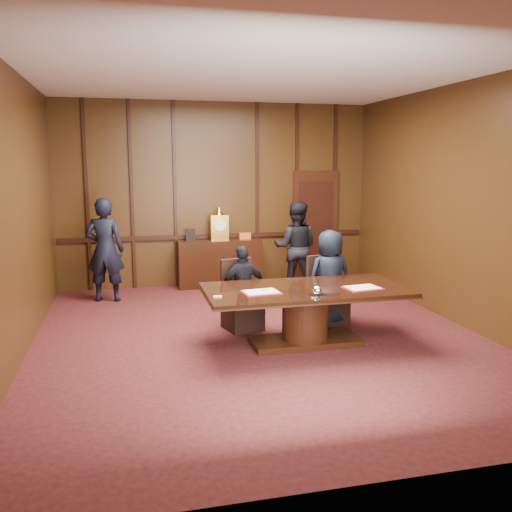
% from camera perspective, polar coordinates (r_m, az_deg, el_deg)
% --- Properties ---
extents(room, '(7.00, 7.04, 3.50)m').
position_cam_1_polar(room, '(7.27, 0.76, 4.79)').
color(room, black).
rests_on(room, ground).
extents(sideboard, '(1.60, 0.45, 1.54)m').
position_cam_1_polar(sideboard, '(10.45, -3.84, -0.55)').
color(sideboard, black).
rests_on(sideboard, ground).
extents(conference_table, '(2.62, 1.32, 0.76)m').
position_cam_1_polar(conference_table, '(7.10, 5.19, -5.32)').
color(conference_table, black).
rests_on(conference_table, ground).
extents(folder_left, '(0.49, 0.37, 0.02)m').
position_cam_1_polar(folder_left, '(6.75, 0.53, -3.82)').
color(folder_left, '#A70F2A').
rests_on(folder_left, conference_table).
extents(folder_right, '(0.50, 0.39, 0.02)m').
position_cam_1_polar(folder_right, '(7.11, 11.13, -3.30)').
color(folder_right, '#A70F2A').
rests_on(folder_right, conference_table).
extents(inkstand, '(0.20, 0.14, 0.12)m').
position_cam_1_polar(inkstand, '(6.62, 6.48, -3.75)').
color(inkstand, white).
rests_on(inkstand, conference_table).
extents(notepad, '(0.11, 0.09, 0.01)m').
position_cam_1_polar(notepad, '(6.54, -4.07, -4.29)').
color(notepad, '#DFBF6D').
rests_on(notepad, conference_table).
extents(chair_left, '(0.58, 0.58, 0.99)m').
position_cam_1_polar(chair_left, '(7.81, -1.51, -5.55)').
color(chair_left, black).
rests_on(chair_left, ground).
extents(chair_right, '(0.58, 0.58, 0.99)m').
position_cam_1_polar(chair_right, '(8.17, 7.48, -4.93)').
color(chair_right, black).
rests_on(chair_right, ground).
extents(signatory_left, '(0.75, 0.42, 1.21)m').
position_cam_1_polar(signatory_left, '(7.66, -1.35, -3.42)').
color(signatory_left, black).
rests_on(signatory_left, ground).
extents(signatory_right, '(0.72, 0.50, 1.40)m').
position_cam_1_polar(signatory_right, '(8.01, 7.78, -2.24)').
color(signatory_right, black).
rests_on(signatory_right, ground).
extents(witness_left, '(0.73, 0.56, 1.79)m').
position_cam_1_polar(witness_left, '(9.58, -15.60, 0.64)').
color(witness_left, black).
rests_on(witness_left, ground).
extents(witness_right, '(0.99, 0.89, 1.67)m').
position_cam_1_polar(witness_right, '(9.88, 4.20, 0.90)').
color(witness_right, black).
rests_on(witness_right, ground).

